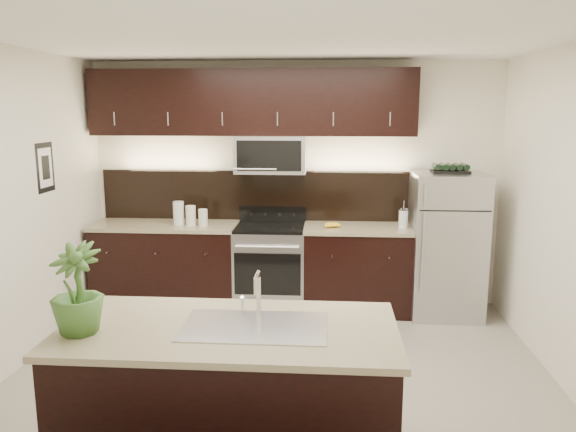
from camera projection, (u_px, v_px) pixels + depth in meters
The scene contains 12 objects.
ground at pixel (280, 380), 4.60m from camera, with size 4.50×4.50×0.00m, color gray.
room_walls at pixel (264, 174), 4.25m from camera, with size 4.52×4.02×2.71m.
counter_run at pixel (252, 266), 6.20m from camera, with size 3.51×0.65×0.94m.
upper_fixtures at pixel (254, 113), 6.02m from camera, with size 3.49×0.40×1.66m.
island at pixel (230, 400), 3.35m from camera, with size 1.96×0.96×0.94m.
sink_faucet at pixel (255, 324), 3.25m from camera, with size 0.84×0.50×0.28m.
refrigerator at pixel (446, 245), 5.93m from camera, with size 0.74×0.67×1.53m, color #B2B2B7.
wine_rack at pixel (450, 169), 5.78m from camera, with size 0.38×0.23×0.09m.
plant at pixel (77, 289), 3.12m from camera, with size 0.29×0.29×0.51m, color #376126.
canisters at pixel (188, 215), 6.07m from camera, with size 0.38×0.15×0.26m.
french_press at pixel (403, 218), 5.92m from camera, with size 0.10×0.10×0.29m.
bananas at pixel (327, 225), 5.97m from camera, with size 0.18×0.14×0.06m, color yellow.
Camera 1 is at (0.37, -4.25, 2.18)m, focal length 35.00 mm.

